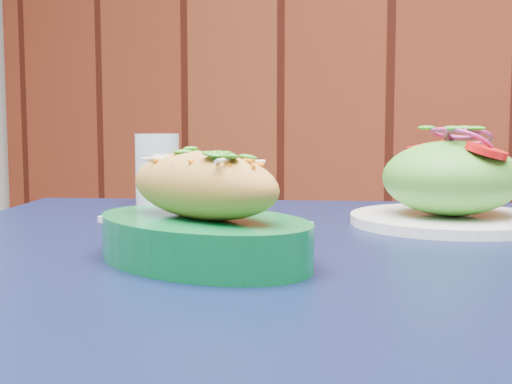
% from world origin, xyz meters
% --- Properties ---
extents(cafe_table, '(1.02, 1.02, 0.75)m').
position_xyz_m(cafe_table, '(-0.48, 1.26, 0.66)').
color(cafe_table, black).
rests_on(cafe_table, ground).
extents(banh_mi_basket, '(0.27, 0.22, 0.11)m').
position_xyz_m(banh_mi_basket, '(-0.51, 1.16, 0.79)').
color(banh_mi_basket, '#07612D').
rests_on(banh_mi_basket, cafe_table).
extents(salad_plate, '(0.24, 0.24, 0.12)m').
position_xyz_m(salad_plate, '(-0.34, 1.48, 0.80)').
color(salad_plate, white).
rests_on(salad_plate, cafe_table).
extents(water_glass, '(0.07, 0.07, 0.11)m').
position_xyz_m(water_glass, '(-0.77, 1.51, 0.80)').
color(water_glass, silver).
rests_on(water_glass, cafe_table).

